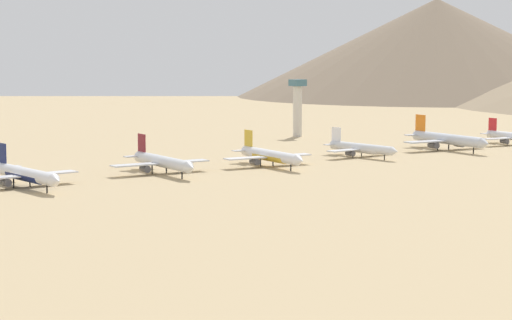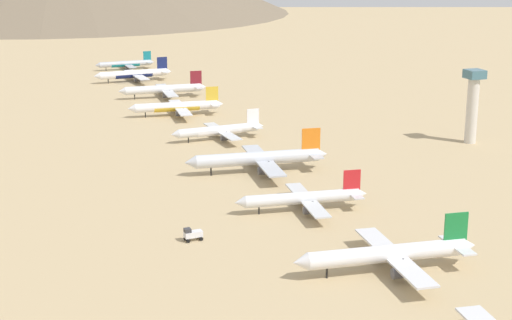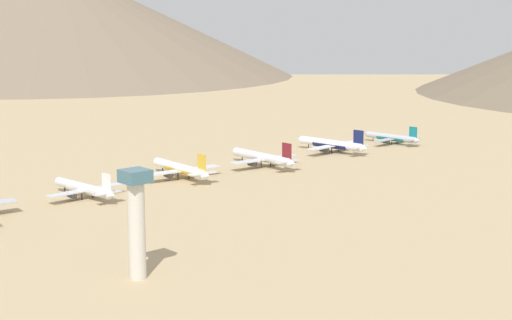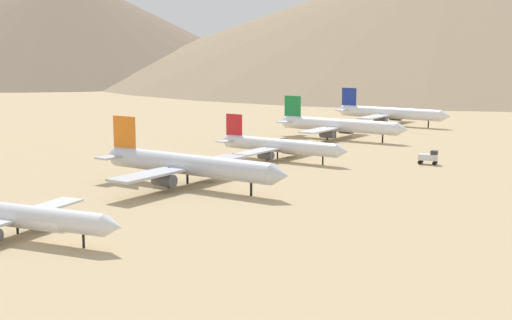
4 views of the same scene
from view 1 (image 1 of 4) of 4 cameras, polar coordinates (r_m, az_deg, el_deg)
name	(u,v)px [view 1 (image 1 of 4)]	position (r m, az deg, el deg)	size (l,w,h in m)	color
ground_plane	(365,158)	(409.41, 6.58, 0.11)	(2416.08, 2416.08, 0.00)	tan
parked_jet_1	(25,174)	(325.85, -13.76, -0.84)	(47.91, 38.98, 13.81)	white
parked_jet_2	(162,162)	(354.26, -5.69, -0.11)	(47.99, 38.96, 13.84)	silver
parked_jet_3	(270,156)	(375.40, 0.84, 0.27)	(46.91, 38.16, 13.52)	white
parked_jet_4	(361,148)	(412.19, 6.34, 0.72)	(42.26, 34.36, 12.18)	silver
parked_jet_5	(447,139)	(447.77, 11.44, 1.24)	(54.00, 43.98, 15.57)	silver
control_tower	(298,105)	(512.21, 2.52, 3.34)	(7.20, 7.20, 30.99)	beige
desert_hill_3	(436,48)	(1009.17, 10.80, 6.67)	(415.16, 415.16, 101.64)	#7A6854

